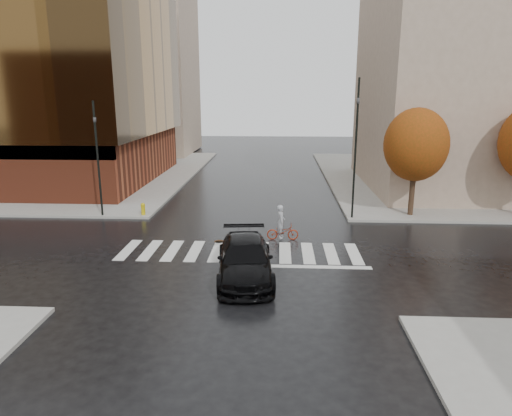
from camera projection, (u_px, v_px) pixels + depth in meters
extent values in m
plane|color=black|center=(239.00, 255.00, 21.62)|extent=(120.00, 120.00, 0.00)
cube|color=gray|center=(37.00, 173.00, 42.98)|extent=(30.00, 30.00, 0.15)
cube|color=gray|center=(493.00, 178.00, 40.86)|extent=(30.00, 30.00, 0.15)
cube|color=silver|center=(240.00, 252.00, 22.10)|extent=(12.00, 3.00, 0.01)
cube|color=maroon|center=(5.00, 156.00, 39.61)|extent=(26.00, 18.00, 4.00)
cube|color=gray|center=(478.00, 70.00, 34.95)|extent=(16.00, 16.00, 18.00)
cube|color=gray|center=(135.00, 70.00, 55.72)|extent=(14.00, 12.00, 20.00)
cylinder|color=#301F15|center=(412.00, 192.00, 27.89)|extent=(0.32, 0.32, 2.80)
ellipsoid|color=#95350E|center=(416.00, 145.00, 27.17)|extent=(3.80, 3.80, 4.37)
imported|color=black|center=(245.00, 259.00, 18.85)|extent=(2.76, 5.71, 1.60)
imported|color=maroon|center=(283.00, 232.00, 23.82)|extent=(1.65, 0.61, 0.86)
imported|color=#999CA1|center=(281.00, 221.00, 23.69)|extent=(0.43, 0.65, 1.75)
cylinder|color=black|center=(98.00, 160.00, 27.28)|extent=(0.12, 0.12, 6.88)
imported|color=black|center=(94.00, 117.00, 26.66)|extent=(0.19, 0.17, 0.86)
cylinder|color=black|center=(355.00, 150.00, 26.61)|extent=(0.12, 0.12, 8.17)
imported|color=black|center=(358.00, 98.00, 25.88)|extent=(0.22, 0.24, 1.02)
cylinder|color=#BDA40B|center=(143.00, 210.00, 28.12)|extent=(0.25, 0.25, 0.62)
sphere|color=#BDA40B|center=(143.00, 205.00, 28.04)|extent=(0.27, 0.27, 0.27)
cylinder|color=#402816|center=(219.00, 241.00, 23.61)|extent=(0.63, 0.63, 0.01)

